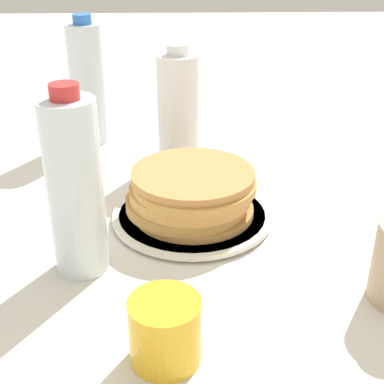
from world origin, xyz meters
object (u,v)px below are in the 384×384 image
(pancake_stack, at_px, (192,193))
(water_bottle_near, at_px, (75,188))
(plate, at_px, (192,215))
(water_bottle_mid, at_px, (178,111))
(water_bottle_far, at_px, (88,84))
(juice_glass, at_px, (165,331))

(pancake_stack, relative_size, water_bottle_near, 0.78)
(plate, bearing_deg, pancake_stack, -27.75)
(plate, distance_m, water_bottle_mid, 0.23)
(water_bottle_far, bearing_deg, juice_glass, 14.60)
(water_bottle_mid, height_order, water_bottle_far, water_bottle_far)
(plate, relative_size, water_bottle_mid, 1.09)
(plate, bearing_deg, water_bottle_mid, -174.83)
(juice_glass, height_order, water_bottle_far, water_bottle_far)
(juice_glass, distance_m, water_bottle_near, 0.22)
(juice_glass, height_order, water_bottle_mid, water_bottle_mid)
(juice_glass, relative_size, water_bottle_near, 0.30)
(plate, height_order, juice_glass, juice_glass)
(pancake_stack, xyz_separation_m, water_bottle_far, (-0.33, -0.19, 0.07))
(water_bottle_near, bearing_deg, plate, 128.96)
(water_bottle_near, height_order, water_bottle_far, water_bottle_far)
(juice_glass, bearing_deg, plate, 172.99)
(plate, relative_size, pancake_stack, 1.26)
(pancake_stack, distance_m, juice_glass, 0.29)
(plate, distance_m, water_bottle_near, 0.22)
(juice_glass, distance_m, water_bottle_far, 0.64)
(plate, distance_m, water_bottle_far, 0.40)
(plate, distance_m, juice_glass, 0.29)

